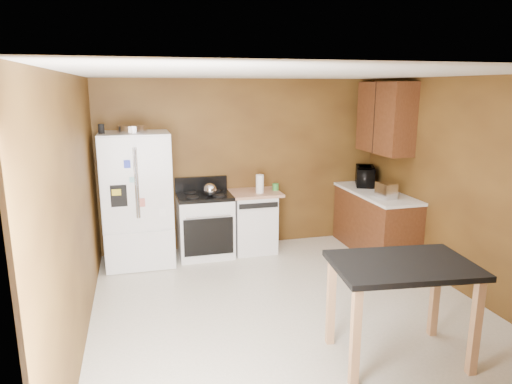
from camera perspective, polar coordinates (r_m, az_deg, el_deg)
name	(u,v)px	position (r m, az deg, el deg)	size (l,w,h in m)	color
floor	(291,310)	(5.16, 4.34, -14.50)	(4.50, 4.50, 0.00)	silver
ceiling	(295,74)	(4.58, 4.89, 14.49)	(4.50, 4.50, 0.00)	white
wall_back	(243,164)	(6.83, -1.66, 3.48)	(4.20, 4.20, 0.00)	brown
wall_front	(424,291)	(2.80, 20.31, -11.51)	(4.20, 4.20, 0.00)	brown
wall_left	(76,213)	(4.49, -21.59, -2.46)	(4.50, 4.50, 0.00)	brown
wall_right	(466,188)	(5.75, 24.76, 0.48)	(4.50, 4.50, 0.00)	brown
roasting_pan	(132,129)	(6.16, -15.19, 7.61)	(0.38, 0.38, 0.10)	silver
pen_cup	(101,129)	(6.15, -18.78, 7.49)	(0.08, 0.08, 0.12)	black
kettle	(210,190)	(6.33, -5.78, 0.28)	(0.18, 0.18, 0.18)	silver
paper_towel	(260,184)	(6.54, 0.48, 1.02)	(0.11, 0.11, 0.26)	white
green_canister	(275,187)	(6.73, 2.45, 0.64)	(0.09, 0.09, 0.10)	green
toaster	(386,190)	(6.45, 15.95, 0.18)	(0.17, 0.28, 0.21)	silver
microwave	(365,177)	(7.19, 13.46, 1.85)	(0.49, 0.33, 0.27)	black
refrigerator	(138,199)	(6.35, -14.57, -0.89)	(0.90, 0.80, 1.80)	white
gas_range	(205,224)	(6.58, -6.41, -4.01)	(0.76, 0.68, 1.10)	white
dishwasher	(253,221)	(6.75, -0.37, -3.60)	(0.78, 0.63, 0.89)	white
right_cabinets	(378,191)	(6.86, 15.00, 0.17)	(0.63, 1.58, 2.45)	#5C2F19
island	(402,278)	(4.20, 17.76, -10.20)	(1.28, 0.93, 0.91)	black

